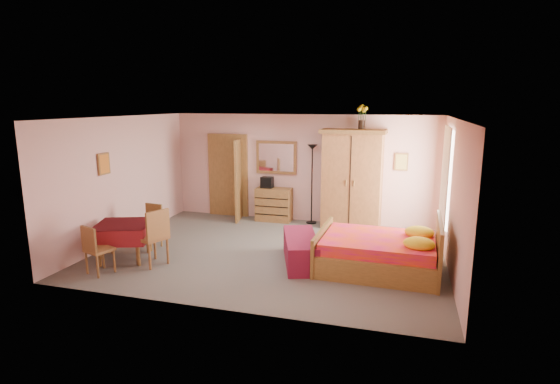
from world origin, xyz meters
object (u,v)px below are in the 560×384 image
(wall_mirror, at_px, (276,157))
(bed, at_px, (378,243))
(sunflower_vase, at_px, (362,117))
(bench, at_px, (301,250))
(chair_north, at_px, (149,227))
(wardrobe, at_px, (352,179))
(stereo, at_px, (267,182))
(floor_lamp, at_px, (312,184))
(chair_south, at_px, (99,249))
(chair_west, at_px, (95,232))
(chest_of_drawers, at_px, (274,205))
(chair_east, at_px, (151,237))
(dining_table, at_px, (124,242))

(wall_mirror, height_order, bed, wall_mirror)
(sunflower_vase, bearing_deg, bench, -105.49)
(bed, xyz_separation_m, chair_north, (-4.48, -0.08, -0.04))
(bed, bearing_deg, chair_north, -177.29)
(wardrobe, bearing_deg, bed, -71.01)
(wall_mirror, xyz_separation_m, stereo, (-0.18, -0.18, -0.60))
(floor_lamp, height_order, sunflower_vase, sunflower_vase)
(wall_mirror, bearing_deg, bed, -46.12)
(chair_south, height_order, chair_north, chair_north)
(chair_north, relative_size, chair_west, 0.93)
(bed, height_order, chair_south, bed)
(chest_of_drawers, xyz_separation_m, stereo, (-0.18, 0.03, 0.54))
(bed, bearing_deg, wall_mirror, 135.40)
(wardrobe, xyz_separation_m, chair_east, (-3.15, -3.41, -0.62))
(chair_east, bearing_deg, bed, -54.86)
(floor_lamp, relative_size, chair_east, 1.84)
(floor_lamp, bearing_deg, chair_east, -121.99)
(bench, height_order, chair_east, chair_east)
(chair_south, relative_size, chair_north, 0.99)
(wardrobe, distance_m, dining_table, 5.10)
(wall_mirror, bearing_deg, chair_south, -113.32)
(stereo, height_order, chair_north, stereo)
(floor_lamp, distance_m, chair_south, 5.00)
(chair_north, height_order, chair_east, chair_east)
(chair_west, relative_size, chair_east, 0.91)
(bed, relative_size, chair_north, 2.37)
(floor_lamp, relative_size, dining_table, 2.03)
(chair_south, relative_size, chair_east, 0.83)
(chest_of_drawers, distance_m, dining_table, 3.87)
(bench, xyz_separation_m, chair_south, (-3.18, -1.43, 0.18))
(sunflower_vase, bearing_deg, floor_lamp, -179.05)
(stereo, distance_m, dining_table, 3.86)
(sunflower_vase, bearing_deg, chair_north, -144.88)
(chair_south, bearing_deg, floor_lamp, 74.59)
(chair_north, distance_m, chair_east, 0.98)
(wall_mirror, relative_size, dining_table, 1.09)
(dining_table, bearing_deg, wall_mirror, 62.43)
(chest_of_drawers, xyz_separation_m, bench, (1.31, -2.65, -0.16))
(chest_of_drawers, height_order, sunflower_vase, sunflower_vase)
(chest_of_drawers, height_order, floor_lamp, floor_lamp)
(wardrobe, height_order, chair_east, wardrobe)
(chair_east, bearing_deg, chair_west, 108.40)
(wardrobe, xyz_separation_m, bed, (0.77, -2.54, -0.66))
(wall_mirror, xyz_separation_m, chair_east, (-1.24, -3.67, -1.03))
(bed, bearing_deg, chair_west, -169.79)
(chest_of_drawers, xyz_separation_m, dining_table, (-1.88, -3.39, -0.06))
(stereo, xyz_separation_m, wardrobe, (2.09, -0.08, 0.19))
(floor_lamp, bearing_deg, wardrobe, -4.88)
(wall_mirror, distance_m, floor_lamp, 1.13)
(sunflower_vase, bearing_deg, dining_table, -138.90)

